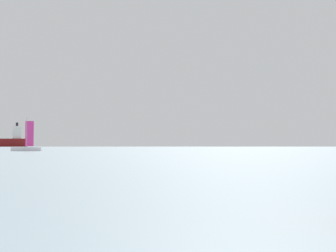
# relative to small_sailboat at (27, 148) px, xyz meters

# --- Properties ---
(distant_headland) EXTENTS (1279.33, 686.35, 25.85)m
(distant_headland) POSITION_rel_small_sailboat_xyz_m (320.70, 1508.17, 12.08)
(distant_headland) COLOR #60665B
(distant_headland) RESTS_ON ground_plane
(small_sailboat) EXTENTS (8.73, 3.44, 9.94)m
(small_sailboat) POSITION_rel_small_sailboat_xyz_m (0.00, 0.00, 0.00)
(small_sailboat) COLOR white
(small_sailboat) RESTS_ON ground_plane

